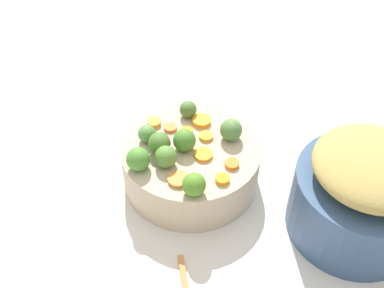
% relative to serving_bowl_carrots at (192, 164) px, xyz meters
% --- Properties ---
extents(tabletop, '(2.40, 2.40, 0.02)m').
position_rel_serving_bowl_carrots_xyz_m(tabletop, '(0.04, -0.00, -0.06)').
color(tabletop, silver).
rests_on(tabletop, ground).
extents(serving_bowl_carrots, '(0.27, 0.27, 0.09)m').
position_rel_serving_bowl_carrots_xyz_m(serving_bowl_carrots, '(0.00, 0.00, 0.00)').
color(serving_bowl_carrots, '#BEAA8D').
rests_on(serving_bowl_carrots, tabletop).
extents(metal_pot, '(0.24, 0.24, 0.13)m').
position_rel_serving_bowl_carrots_xyz_m(metal_pot, '(-0.21, 0.23, 0.02)').
color(metal_pot, '#334D73').
rests_on(metal_pot, tabletop).
extents(stuffing_mound, '(0.20, 0.20, 0.06)m').
position_rel_serving_bowl_carrots_xyz_m(stuffing_mound, '(-0.21, 0.23, 0.12)').
color(stuffing_mound, tan).
rests_on(stuffing_mound, metal_pot).
extents(carrot_slice_0, '(0.04, 0.04, 0.01)m').
position_rel_serving_bowl_carrots_xyz_m(carrot_slice_0, '(0.04, -0.09, 0.05)').
color(carrot_slice_0, orange).
rests_on(carrot_slice_0, serving_bowl_carrots).
extents(carrot_slice_1, '(0.03, 0.03, 0.01)m').
position_rel_serving_bowl_carrots_xyz_m(carrot_slice_1, '(-0.01, -0.04, 0.05)').
color(carrot_slice_1, orange).
rests_on(carrot_slice_1, serving_bowl_carrots).
extents(carrot_slice_2, '(0.04, 0.04, 0.01)m').
position_rel_serving_bowl_carrots_xyz_m(carrot_slice_2, '(-0.04, 0.07, 0.05)').
color(carrot_slice_2, orange).
rests_on(carrot_slice_2, serving_bowl_carrots).
extents(carrot_slice_3, '(0.05, 0.05, 0.01)m').
position_rel_serving_bowl_carrots_xyz_m(carrot_slice_3, '(-0.05, -0.05, 0.05)').
color(carrot_slice_3, orange).
rests_on(carrot_slice_3, serving_bowl_carrots).
extents(carrot_slice_4, '(0.04, 0.04, 0.01)m').
position_rel_serving_bowl_carrots_xyz_m(carrot_slice_4, '(0.06, 0.06, 0.05)').
color(carrot_slice_4, orange).
rests_on(carrot_slice_4, serving_bowl_carrots).
extents(carrot_slice_5, '(0.03, 0.03, 0.01)m').
position_rel_serving_bowl_carrots_xyz_m(carrot_slice_5, '(-0.01, 0.10, 0.05)').
color(carrot_slice_5, orange).
rests_on(carrot_slice_5, serving_bowl_carrots).
extents(carrot_slice_6, '(0.03, 0.03, 0.01)m').
position_rel_serving_bowl_carrots_xyz_m(carrot_slice_6, '(-0.04, -0.01, 0.05)').
color(carrot_slice_6, orange).
rests_on(carrot_slice_6, serving_bowl_carrots).
extents(carrot_slice_7, '(0.04, 0.04, 0.01)m').
position_rel_serving_bowl_carrots_xyz_m(carrot_slice_7, '(0.01, -0.07, 0.05)').
color(carrot_slice_7, orange).
rests_on(carrot_slice_7, serving_bowl_carrots).
extents(carrot_slice_8, '(0.05, 0.05, 0.01)m').
position_rel_serving_bowl_carrots_xyz_m(carrot_slice_8, '(-0.01, 0.03, 0.05)').
color(carrot_slice_8, orange).
rests_on(carrot_slice_8, serving_bowl_carrots).
extents(brussels_sprout_0, '(0.04, 0.04, 0.04)m').
position_rel_serving_bowl_carrots_xyz_m(brussels_sprout_0, '(0.01, -0.01, 0.07)').
color(brussels_sprout_0, '#487A2A').
rests_on(brussels_sprout_0, serving_bowl_carrots).
extents(brussels_sprout_1, '(0.04, 0.04, 0.04)m').
position_rel_serving_bowl_carrots_xyz_m(brussels_sprout_1, '(0.11, 0.00, 0.07)').
color(brussels_sprout_1, '#4A8530').
rests_on(brussels_sprout_1, serving_bowl_carrots).
extents(brussels_sprout_2, '(0.04, 0.04, 0.04)m').
position_rel_serving_bowl_carrots_xyz_m(brussels_sprout_2, '(0.06, 0.02, 0.07)').
color(brussels_sprout_2, '#558334').
rests_on(brussels_sprout_2, serving_bowl_carrots).
extents(brussels_sprout_3, '(0.04, 0.04, 0.04)m').
position_rel_serving_bowl_carrots_xyz_m(brussels_sprout_3, '(0.05, 0.10, 0.07)').
color(brussels_sprout_3, '#4F8525').
rests_on(brussels_sprout_3, serving_bowl_carrots).
extents(brussels_sprout_4, '(0.04, 0.04, 0.04)m').
position_rel_serving_bowl_carrots_xyz_m(brussels_sprout_4, '(0.06, -0.02, 0.07)').
color(brussels_sprout_4, '#486F2C').
rests_on(brussels_sprout_4, serving_bowl_carrots).
extents(brussels_sprout_5, '(0.04, 0.04, 0.04)m').
position_rel_serving_bowl_carrots_xyz_m(brussels_sprout_5, '(-0.08, 0.01, 0.07)').
color(brussels_sprout_5, '#527C3E').
rests_on(brussels_sprout_5, serving_bowl_carrots).
extents(brussels_sprout_6, '(0.03, 0.03, 0.03)m').
position_rel_serving_bowl_carrots_xyz_m(brussels_sprout_6, '(0.07, -0.06, 0.06)').
color(brussels_sprout_6, '#548740').
rests_on(brussels_sprout_6, serving_bowl_carrots).
extents(brussels_sprout_7, '(0.03, 0.03, 0.03)m').
position_rel_serving_bowl_carrots_xyz_m(brussels_sprout_7, '(-0.03, -0.08, 0.06)').
color(brussels_sprout_7, '#4C6E33').
rests_on(brussels_sprout_7, serving_bowl_carrots).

